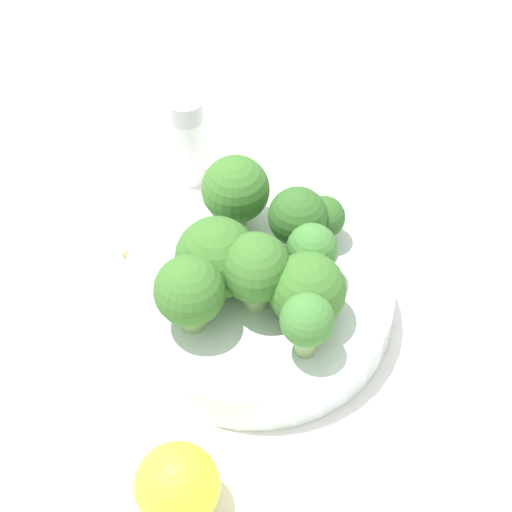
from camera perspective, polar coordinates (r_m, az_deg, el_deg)
ground_plane at (r=0.65m, az=0.00°, el=-3.91°), size 3.00×3.00×0.00m
bowl at (r=0.63m, az=0.00°, el=-2.95°), size 0.20×0.20×0.03m
broccoli_floret_0 at (r=0.57m, az=-4.49°, el=-2.36°), size 0.05×0.05×0.06m
broccoli_floret_1 at (r=0.59m, az=-2.64°, el=-0.17°), size 0.06×0.06×0.06m
broccoli_floret_2 at (r=0.58m, az=3.43°, el=-2.33°), size 0.05×0.05×0.06m
broccoli_floret_3 at (r=0.64m, az=-1.37°, el=4.42°), size 0.05×0.05×0.06m
broccoli_floret_4 at (r=0.58m, az=-0.04°, el=-0.90°), size 0.05×0.05×0.06m
broccoli_floret_5 at (r=0.60m, az=3.73°, el=0.34°), size 0.04×0.04×0.05m
broccoli_floret_6 at (r=0.64m, az=4.54°, el=2.53°), size 0.03×0.03×0.04m
broccoli_floret_7 at (r=0.62m, az=2.79°, el=2.52°), size 0.04×0.04×0.06m
broccoli_floret_8 at (r=0.56m, az=3.41°, el=-4.40°), size 0.04×0.04×0.05m
pepper_shaker at (r=0.72m, az=-4.58°, el=7.77°), size 0.03×0.03×0.08m
lemon_wedge at (r=0.54m, az=-5.28°, el=-14.98°), size 0.05×0.05×0.05m
almond_crumb_0 at (r=0.71m, az=5.48°, el=2.12°), size 0.00×0.01×0.01m
almond_crumb_1 at (r=0.72m, az=4.01°, el=3.26°), size 0.01×0.00×0.01m
almond_crumb_2 at (r=0.69m, az=-8.51°, el=0.10°), size 0.01×0.01×0.01m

